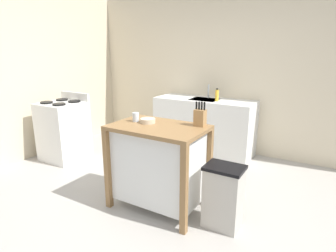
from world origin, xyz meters
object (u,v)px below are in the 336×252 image
object	(u,v)px
bottle_dish_soap	(217,95)
kitchen_island	(158,163)
sink_faucet	(208,91)
bowl_ceramic_wide	(148,121)
trash_bin	(223,197)
drinking_cup	(136,117)
stove	(64,130)
knife_block	(200,117)

from	to	relation	value
bottle_dish_soap	kitchen_island	bearing A→B (deg)	-88.25
sink_faucet	bowl_ceramic_wide	bearing A→B (deg)	-86.12
trash_bin	bottle_dish_soap	xyz separation A→B (m)	(-0.78, 1.76, 0.67)
kitchen_island	trash_bin	xyz separation A→B (m)	(0.73, 0.01, -0.20)
kitchen_island	drinking_cup	world-z (taller)	drinking_cup
bottle_dish_soap	stove	xyz separation A→B (m)	(-1.98, -1.33, -0.53)
knife_block	stove	world-z (taller)	knife_block
bowl_ceramic_wide	kitchen_island	bearing A→B (deg)	-15.10
knife_block	bottle_dish_soap	bearing A→B (deg)	105.29
sink_faucet	bottle_dish_soap	bearing A→B (deg)	-42.70
kitchen_island	trash_bin	world-z (taller)	kitchen_island
trash_bin	sink_faucet	xyz separation A→B (m)	(-1.02, 1.98, 0.69)
knife_block	bowl_ceramic_wide	distance (m)	0.56
bowl_ceramic_wide	drinking_cup	distance (m)	0.15
trash_bin	sink_faucet	bearing A→B (deg)	117.26
knife_block	sink_faucet	xyz separation A→B (m)	(-0.66, 1.77, -0.01)
knife_block	drinking_cup	size ratio (longest dim) A/B	2.56
knife_block	sink_faucet	world-z (taller)	knife_block
kitchen_island	trash_bin	bearing A→B (deg)	0.62
drinking_cup	stove	xyz separation A→B (m)	(-1.73, 0.42, -0.51)
drinking_cup	bottle_dish_soap	world-z (taller)	bottle_dish_soap
kitchen_island	stove	world-z (taller)	stove
knife_block	bottle_dish_soap	world-z (taller)	knife_block
kitchen_island	knife_block	bearing A→B (deg)	30.33
kitchen_island	knife_block	size ratio (longest dim) A/B	3.87
bowl_ceramic_wide	sink_faucet	distance (m)	1.95
bowl_ceramic_wide	trash_bin	bearing A→B (deg)	-2.22
kitchen_island	sink_faucet	xyz separation A→B (m)	(-0.29, 1.98, 0.49)
bottle_dish_soap	knife_block	bearing A→B (deg)	-74.71
bowl_ceramic_wide	bottle_dish_soap	world-z (taller)	bottle_dish_soap
knife_block	drinking_cup	bearing A→B (deg)	-163.82
knife_block	bowl_ceramic_wide	xyz separation A→B (m)	(-0.53, -0.17, -0.07)
sink_faucet	bottle_dish_soap	distance (m)	0.32
bowl_ceramic_wide	sink_faucet	xyz separation A→B (m)	(-0.13, 1.94, 0.06)
bowl_ceramic_wide	stove	distance (m)	1.98
kitchen_island	trash_bin	size ratio (longest dim) A/B	1.56
knife_block	trash_bin	size ratio (longest dim) A/B	0.40
kitchen_island	knife_block	xyz separation A→B (m)	(0.37, 0.22, 0.50)
knife_block	stove	xyz separation A→B (m)	(-2.40, 0.22, -0.56)
kitchen_island	sink_faucet	size ratio (longest dim) A/B	4.46
drinking_cup	bottle_dish_soap	xyz separation A→B (m)	(0.25, 1.75, 0.02)
kitchen_island	drinking_cup	bearing A→B (deg)	175.82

